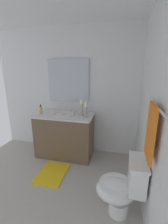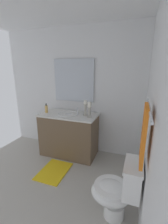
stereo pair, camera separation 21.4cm
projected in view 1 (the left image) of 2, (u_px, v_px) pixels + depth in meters
name	position (u px, v px, depth m)	size (l,w,h in m)	color
floor	(37.00, 191.00, 2.22)	(2.68, 2.90, 0.02)	#B2ADA3
wall_back	(156.00, 117.00, 1.54)	(2.68, 0.04, 2.45)	white
wall_left	(66.00, 92.00, 3.13)	(0.04, 2.90, 2.45)	white
vanity_cabinet	(65.00, 135.00, 3.03)	(0.58, 1.11, 0.84)	brown
sink_basin	(64.00, 116.00, 2.93)	(0.40, 0.40, 0.24)	white
mirror	(68.00, 81.00, 3.01)	(0.02, 0.83, 0.82)	silver
candle_holder_tall	(86.00, 109.00, 2.73)	(0.09, 0.09, 0.28)	#B7B2A5
candle_holder_short	(81.00, 108.00, 2.82)	(0.09, 0.09, 0.29)	#B7B2A5
soap_bottle	(41.00, 110.00, 2.96)	(0.06, 0.06, 0.18)	#E5B259
toilet	(122.00, 188.00, 1.77)	(0.39, 0.54, 0.75)	white
towel_bar	(156.00, 106.00, 1.30)	(0.02, 0.02, 0.78)	silver
towel_near_vanity	(151.00, 132.00, 1.37)	(0.28, 0.03, 0.52)	orange
bath_mat	(52.00, 173.00, 2.56)	(0.60, 0.44, 0.02)	yellow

